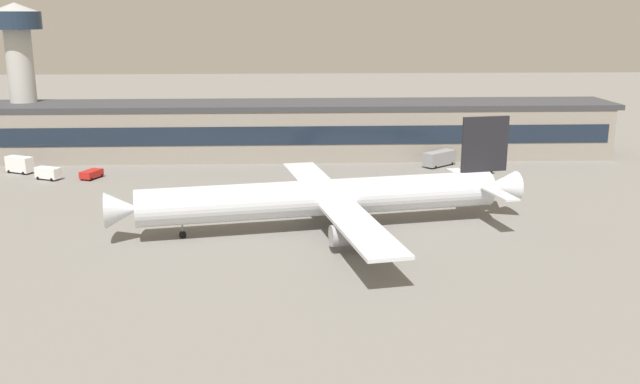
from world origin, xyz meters
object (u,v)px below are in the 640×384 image
(airliner, at_px, (327,198))
(baggage_tug, at_px, (487,162))
(stair_truck, at_px, (19,164))
(belt_loader, at_px, (479,169))
(fuel_truck, at_px, (439,158))
(pushback_tractor, at_px, (91,174))
(control_tower, at_px, (20,63))
(crew_van, at_px, (48,173))

(airliner, distance_m, baggage_tug, 58.78)
(stair_truck, relative_size, belt_loader, 0.96)
(baggage_tug, bearing_deg, fuel_truck, 173.08)
(stair_truck, distance_m, pushback_tractor, 17.95)
(stair_truck, bearing_deg, control_tower, 103.60)
(airliner, distance_m, pushback_tractor, 59.72)
(fuel_truck, bearing_deg, control_tower, 170.37)
(fuel_truck, height_order, belt_loader, fuel_truck)
(stair_truck, height_order, crew_van, stair_truck)
(pushback_tractor, relative_size, crew_van, 0.96)
(control_tower, height_order, stair_truck, control_tower)
(airliner, xyz_separation_m, pushback_tractor, (-46.83, 36.84, -4.01))
(airliner, distance_m, crew_van, 66.37)
(pushback_tractor, bearing_deg, baggage_tug, 5.17)
(airliner, relative_size, fuel_truck, 8.03)
(control_tower, bearing_deg, fuel_truck, -9.63)
(airliner, bearing_deg, fuel_truck, 58.89)
(airliner, relative_size, pushback_tractor, 12.22)
(fuel_truck, relative_size, baggage_tug, 2.05)
(stair_truck, relative_size, crew_van, 1.14)
(pushback_tractor, distance_m, belt_loader, 81.41)
(control_tower, relative_size, fuel_truck, 4.32)
(belt_loader, relative_size, crew_van, 1.19)
(stair_truck, height_order, fuel_truck, stair_truck)
(airliner, bearing_deg, control_tower, 137.70)
(stair_truck, relative_size, baggage_tug, 1.59)
(fuel_truck, height_order, crew_van, fuel_truck)
(control_tower, relative_size, baggage_tug, 8.84)
(pushback_tractor, relative_size, baggage_tug, 1.35)
(airliner, height_order, stair_truck, airliner)
(baggage_tug, bearing_deg, control_tower, 170.64)
(control_tower, distance_m, crew_van, 35.29)
(belt_loader, bearing_deg, fuel_truck, 130.57)
(control_tower, relative_size, pushback_tractor, 6.57)
(crew_van, bearing_deg, pushback_tractor, 2.74)
(fuel_truck, bearing_deg, crew_van, -173.55)
(airliner, height_order, pushback_tractor, airliner)
(airliner, height_order, baggage_tug, airliner)
(airliner, relative_size, control_tower, 1.86)
(control_tower, xyz_separation_m, stair_truck, (4.59, -18.97, -20.04))
(pushback_tractor, bearing_deg, fuel_truck, 6.87)
(airliner, distance_m, fuel_truck, 53.60)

